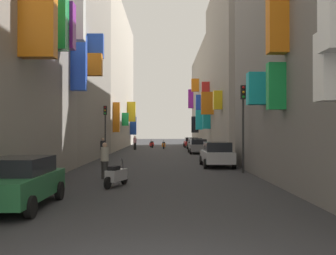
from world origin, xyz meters
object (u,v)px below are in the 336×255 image
parked_car_black (195,143)px  traffic_light_far_corner (105,123)px  parked_car_grey (198,146)px  parked_car_silver (217,154)px  parked_car_green (17,181)px  scooter_red (152,144)px  parked_car_red (191,142)px  pedestrian_crossing (105,161)px  pedestrian_near_right (103,150)px  scooter_orange (164,145)px  traffic_light_near_corner (243,114)px  scooter_silver (116,175)px  pedestrian_near_left (135,143)px

parked_car_black → traffic_light_far_corner: size_ratio=0.92×
parked_car_grey → parked_car_silver: 14.18m
traffic_light_far_corner → parked_car_black: bearing=59.0°
parked_car_green → scooter_red: (2.62, 39.94, -0.32)m
parked_car_red → scooter_red: bearing=-170.7°
parked_car_black → scooter_red: (-5.40, 5.01, -0.28)m
scooter_red → pedestrian_crossing: size_ratio=1.02×
scooter_red → pedestrian_near_right: 23.26m
parked_car_black → parked_car_green: bearing=-102.9°
parked_car_green → scooter_orange: parked_car_green is taller
parked_car_red → pedestrian_crossing: size_ratio=2.58×
parked_car_red → parked_car_grey: 13.78m
traffic_light_near_corner → pedestrian_crossing: bearing=-161.5°
parked_car_grey → scooter_red: (-5.09, 12.91, -0.30)m
scooter_silver → scooter_orange: size_ratio=0.95×
pedestrian_near_left → pedestrian_near_right: 17.59m
pedestrian_crossing → pedestrian_near_left: size_ratio=1.03×
scooter_orange → traffic_light_far_corner: traffic_light_far_corner is taller
parked_car_green → pedestrian_near_right: (-0.18, 16.85, 0.10)m
parked_car_green → traffic_light_near_corner: 12.88m
parked_car_grey → scooter_orange: size_ratio=2.06×
scooter_silver → pedestrian_near_left: (-1.59, 30.11, 0.37)m
parked_car_black → pedestrian_near_right: (-8.20, -18.07, 0.14)m
scooter_silver → pedestrian_crossing: size_ratio=1.10×
parked_car_black → traffic_light_far_corner: 16.86m
parked_car_silver → parked_car_black: bearing=89.1°
pedestrian_near_left → traffic_light_near_corner: 26.43m
traffic_light_near_corner → pedestrian_near_left: bearing=107.2°
parked_car_grey → traffic_light_far_corner: (-8.29, -6.43, 2.20)m
parked_car_green → parked_car_silver: parked_car_silver is taller
traffic_light_near_corner → traffic_light_far_corner: 14.60m
pedestrian_near_left → traffic_light_far_corner: 14.04m
parked_car_black → parked_car_grey: bearing=-92.3°
parked_car_red → parked_car_black: 5.89m
parked_car_silver → pedestrian_crossing: pedestrian_crossing is taller
pedestrian_near_left → traffic_light_far_corner: bearing=-95.8°
parked_car_silver → pedestrian_near_left: 22.62m
parked_car_grey → pedestrian_near_right: bearing=-127.8°
parked_car_red → pedestrian_crossing: pedestrian_crossing is taller
scooter_orange → pedestrian_near_right: pedestrian_near_right is taller
parked_car_black → pedestrian_near_left: size_ratio=2.40×
pedestrian_crossing → scooter_orange: bearing=84.9°
parked_car_red → parked_car_silver: size_ratio=1.10×
scooter_silver → scooter_orange: bearing=86.8°
scooter_orange → traffic_light_near_corner: (4.37, -27.98, 2.73)m
parked_car_green → scooter_red: parked_car_green is taller
parked_car_black → parked_car_silver: size_ratio=0.99×
pedestrian_near_left → traffic_light_near_corner: bearing=-72.8°
parked_car_green → pedestrian_near_right: bearing=90.6°
pedestrian_near_right → traffic_light_near_corner: traffic_light_near_corner is taller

